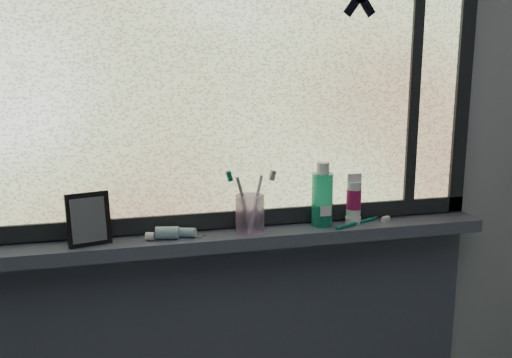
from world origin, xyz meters
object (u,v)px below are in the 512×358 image
object	(u,v)px
vanity_mirror	(88,219)
toothbrush_cup	(250,214)
cream_tube	(354,197)
mouthwash_bottle	(322,194)

from	to	relation	value
vanity_mirror	toothbrush_cup	world-z (taller)	vanity_mirror
toothbrush_cup	cream_tube	xyz separation A→B (m)	(0.34, 0.01, 0.03)
toothbrush_cup	mouthwash_bottle	bearing A→B (deg)	3.19
vanity_mirror	cream_tube	xyz separation A→B (m)	(0.81, 0.02, 0.01)
toothbrush_cup	mouthwash_bottle	distance (m)	0.24
vanity_mirror	toothbrush_cup	distance (m)	0.47
vanity_mirror	mouthwash_bottle	distance (m)	0.70
cream_tube	vanity_mirror	bearing A→B (deg)	-178.71
vanity_mirror	cream_tube	bearing A→B (deg)	-12.68
vanity_mirror	toothbrush_cup	size ratio (longest dim) A/B	1.32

